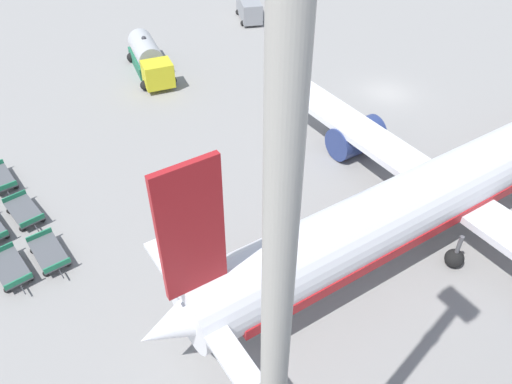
{
  "coord_description": "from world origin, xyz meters",
  "views": [
    {
      "loc": [
        26.88,
        -29.84,
        21.23
      ],
      "look_at": [
        7.82,
        -18.14,
        2.38
      ],
      "focal_mm": 35.0,
      "sensor_mm": 36.0,
      "label": 1
    }
  ],
  "objects_px": {
    "airplane": "(465,180)",
    "service_van": "(249,8)",
    "baggage_dolly_row_mid_a_col_c": "(49,253)",
    "apron_light_mast": "(278,287)",
    "fuel_tanker_primary": "(149,59)",
    "baggage_dolly_row_mid_a_col_a": "(0,179)",
    "baggage_dolly_row_near_col_c": "(11,269)",
    "baggage_dolly_row_mid_a_col_b": "(24,212)"
  },
  "relations": [
    {
      "from": "airplane",
      "to": "service_van",
      "type": "relative_size",
      "value": 7.43
    },
    {
      "from": "service_van",
      "to": "airplane",
      "type": "bearing_deg",
      "value": -9.69
    },
    {
      "from": "airplane",
      "to": "baggage_dolly_row_mid_a_col_c",
      "type": "bearing_deg",
      "value": -113.1
    },
    {
      "from": "apron_light_mast",
      "to": "fuel_tanker_primary",
      "type": "bearing_deg",
      "value": 163.85
    },
    {
      "from": "fuel_tanker_primary",
      "to": "baggage_dolly_row_mid_a_col_a",
      "type": "xyz_separation_m",
      "value": [
        10.37,
        -14.92,
        -0.76
      ]
    },
    {
      "from": "fuel_tanker_primary",
      "to": "baggage_dolly_row_mid_a_col_c",
      "type": "xyz_separation_m",
      "value": [
        18.94,
        -13.81,
        -0.76
      ]
    },
    {
      "from": "baggage_dolly_row_near_col_c",
      "to": "baggage_dolly_row_mid_a_col_b",
      "type": "bearing_deg",
      "value": 159.3
    },
    {
      "from": "fuel_tanker_primary",
      "to": "baggage_dolly_row_near_col_c",
      "type": "relative_size",
      "value": 2.28
    },
    {
      "from": "airplane",
      "to": "baggage_dolly_row_near_col_c",
      "type": "xyz_separation_m",
      "value": [
        -9.44,
        -24.34,
        -2.46
      ]
    },
    {
      "from": "baggage_dolly_row_mid_a_col_b",
      "to": "baggage_dolly_row_mid_a_col_c",
      "type": "xyz_separation_m",
      "value": [
        4.35,
        0.43,
        0.0
      ]
    },
    {
      "from": "airplane",
      "to": "fuel_tanker_primary",
      "type": "xyz_separation_m",
      "value": [
        -28.43,
        -8.44,
        -1.7
      ]
    },
    {
      "from": "baggage_dolly_row_near_col_c",
      "to": "baggage_dolly_row_mid_a_col_c",
      "type": "xyz_separation_m",
      "value": [
        -0.05,
        2.09,
        0.0
      ]
    },
    {
      "from": "baggage_dolly_row_mid_a_col_b",
      "to": "service_van",
      "type": "bearing_deg",
      "value": 125.85
    },
    {
      "from": "baggage_dolly_row_mid_a_col_a",
      "to": "baggage_dolly_row_mid_a_col_b",
      "type": "height_order",
      "value": "same"
    },
    {
      "from": "service_van",
      "to": "baggage_dolly_row_mid_a_col_c",
      "type": "distance_m",
      "value": 37.65
    },
    {
      "from": "baggage_dolly_row_mid_a_col_a",
      "to": "apron_light_mast",
      "type": "bearing_deg",
      "value": 9.05
    },
    {
      "from": "fuel_tanker_primary",
      "to": "apron_light_mast",
      "type": "height_order",
      "value": "apron_light_mast"
    },
    {
      "from": "fuel_tanker_primary",
      "to": "baggage_dolly_row_mid_a_col_a",
      "type": "distance_m",
      "value": 18.19
    },
    {
      "from": "baggage_dolly_row_mid_a_col_a",
      "to": "airplane",
      "type": "bearing_deg",
      "value": 52.29
    },
    {
      "from": "baggage_dolly_row_near_col_c",
      "to": "baggage_dolly_row_mid_a_col_b",
      "type": "relative_size",
      "value": 1.0
    },
    {
      "from": "airplane",
      "to": "fuel_tanker_primary",
      "type": "relative_size",
      "value": 4.76
    },
    {
      "from": "service_van",
      "to": "baggage_dolly_row_mid_a_col_c",
      "type": "xyz_separation_m",
      "value": [
        25.0,
        -28.14,
        -0.78
      ]
    },
    {
      "from": "fuel_tanker_primary",
      "to": "baggage_dolly_row_mid_a_col_b",
      "type": "relative_size",
      "value": 2.28
    },
    {
      "from": "apron_light_mast",
      "to": "baggage_dolly_row_mid_a_col_a",
      "type": "bearing_deg",
      "value": -170.95
    },
    {
      "from": "airplane",
      "to": "fuel_tanker_primary",
      "type": "bearing_deg",
      "value": -163.47
    },
    {
      "from": "baggage_dolly_row_near_col_c",
      "to": "baggage_dolly_row_mid_a_col_a",
      "type": "height_order",
      "value": "same"
    },
    {
      "from": "baggage_dolly_row_near_col_c",
      "to": "baggage_dolly_row_mid_a_col_a",
      "type": "bearing_deg",
      "value": 173.48
    },
    {
      "from": "baggage_dolly_row_near_col_c",
      "to": "baggage_dolly_row_mid_a_col_c",
      "type": "relative_size",
      "value": 1.0
    },
    {
      "from": "baggage_dolly_row_mid_a_col_c",
      "to": "apron_light_mast",
      "type": "distance_m",
      "value": 22.92
    },
    {
      "from": "fuel_tanker_primary",
      "to": "airplane",
      "type": "bearing_deg",
      "value": 16.53
    },
    {
      "from": "fuel_tanker_primary",
      "to": "apron_light_mast",
      "type": "distance_m",
      "value": 40.61
    },
    {
      "from": "fuel_tanker_primary",
      "to": "baggage_dolly_row_mid_a_col_a",
      "type": "bearing_deg",
      "value": -55.18
    },
    {
      "from": "apron_light_mast",
      "to": "baggage_dolly_row_mid_a_col_c",
      "type": "bearing_deg",
      "value": -170.15
    },
    {
      "from": "baggage_dolly_row_mid_a_col_b",
      "to": "baggage_dolly_row_mid_a_col_c",
      "type": "bearing_deg",
      "value": 5.59
    },
    {
      "from": "fuel_tanker_primary",
      "to": "service_van",
      "type": "height_order",
      "value": "fuel_tanker_primary"
    },
    {
      "from": "fuel_tanker_primary",
      "to": "baggage_dolly_row_near_col_c",
      "type": "height_order",
      "value": "fuel_tanker_primary"
    },
    {
      "from": "airplane",
      "to": "fuel_tanker_primary",
      "type": "height_order",
      "value": "airplane"
    },
    {
      "from": "airplane",
      "to": "baggage_dolly_row_mid_a_col_a",
      "type": "bearing_deg",
      "value": -127.71
    },
    {
      "from": "airplane",
      "to": "fuel_tanker_primary",
      "type": "distance_m",
      "value": 29.71
    },
    {
      "from": "service_van",
      "to": "baggage_dolly_row_mid_a_col_b",
      "type": "height_order",
      "value": "service_van"
    },
    {
      "from": "baggage_dolly_row_mid_a_col_c",
      "to": "baggage_dolly_row_mid_a_col_b",
      "type": "bearing_deg",
      "value": -174.41
    },
    {
      "from": "service_van",
      "to": "baggage_dolly_row_mid_a_col_c",
      "type": "relative_size",
      "value": 1.47
    }
  ]
}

